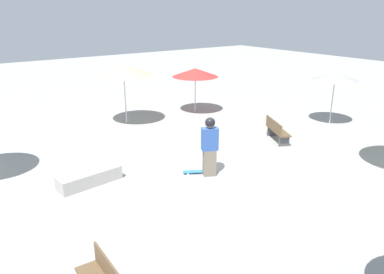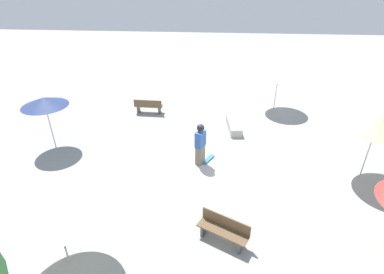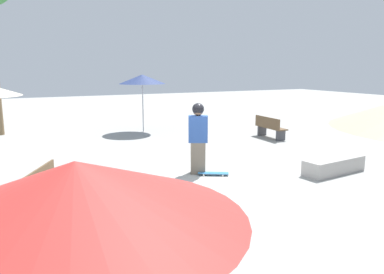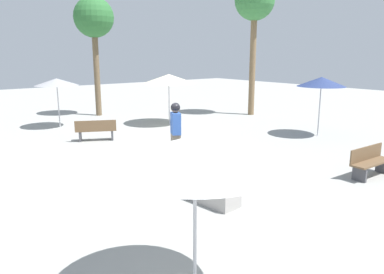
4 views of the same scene
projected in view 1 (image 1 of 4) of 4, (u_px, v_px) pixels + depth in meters
ground_plane at (197, 165)px, 12.53m from camera, size 60.00×60.00×0.00m
skater_main at (210, 145)px, 11.44m from camera, size 0.47×0.57×1.88m
skateboard at (196, 172)px, 11.87m from camera, size 0.57×0.79×0.07m
concrete_ledge at (90, 178)px, 11.09m from camera, size 0.78×1.94×0.41m
bench_near at (277, 130)px, 14.65m from camera, size 1.63×1.11×0.85m
shade_umbrella_grey at (335, 77)px, 16.29m from camera, size 1.99×1.99×2.30m
shade_umbrella_red at (195, 73)px, 18.11m from camera, size 2.24×2.24×2.21m
shade_umbrella_tan at (124, 70)px, 16.19m from camera, size 2.50×2.50×2.66m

